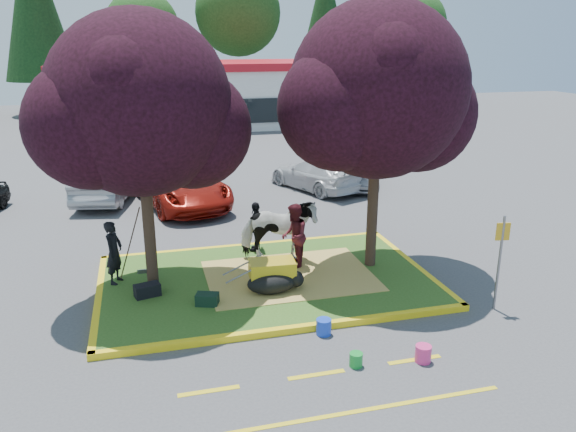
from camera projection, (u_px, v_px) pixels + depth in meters
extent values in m
plane|color=#424244|center=(267.00, 284.00, 14.29)|extent=(90.00, 90.00, 0.00)
cube|color=#32571B|center=(267.00, 281.00, 14.27)|extent=(8.00, 5.00, 0.15)
cube|color=yellow|center=(293.00, 329.00, 11.89)|extent=(8.30, 0.16, 0.15)
cube|color=yellow|center=(248.00, 246.00, 16.65)|extent=(8.30, 0.16, 0.15)
cube|color=yellow|center=(99.00, 299.00, 13.28)|extent=(0.16, 5.30, 0.15)
cube|color=yellow|center=(413.00, 265.00, 15.26)|extent=(0.16, 5.30, 0.15)
cube|color=#C9B253|center=(290.00, 276.00, 14.39)|extent=(4.20, 3.00, 0.01)
cylinder|color=black|center=(148.00, 216.00, 13.40)|extent=(0.28, 0.28, 3.53)
sphere|color=black|center=(139.00, 104.00, 12.60)|extent=(4.20, 4.20, 4.20)
sphere|color=black|center=(192.00, 129.00, 13.26)|extent=(2.86, 2.86, 2.86)
sphere|color=black|center=(91.00, 124.00, 12.19)|extent=(2.86, 2.86, 2.86)
cylinder|color=black|center=(373.00, 198.00, 14.58)|extent=(0.28, 0.28, 3.70)
sphere|color=black|center=(378.00, 90.00, 13.74)|extent=(4.40, 4.40, 4.40)
sphere|color=black|center=(417.00, 114.00, 14.42)|extent=(2.99, 2.99, 2.99)
sphere|color=black|center=(340.00, 109.00, 13.32)|extent=(2.99, 2.99, 2.99)
cube|color=yellow|center=(209.00, 391.00, 9.94)|extent=(1.10, 0.12, 0.01)
cube|color=yellow|center=(316.00, 375.00, 10.42)|extent=(1.10, 0.12, 0.01)
cube|color=yellow|center=(414.00, 360.00, 10.91)|extent=(1.10, 0.12, 0.01)
cube|color=yellow|center=(338.00, 415.00, 9.32)|extent=(6.00, 0.10, 0.01)
cube|color=silver|center=(208.00, 97.00, 39.98)|extent=(20.00, 8.00, 4.00)
cube|color=#AF121C|center=(206.00, 65.00, 39.33)|extent=(20.40, 8.40, 0.50)
cube|color=black|center=(216.00, 112.00, 36.43)|extent=(19.00, 0.10, 1.60)
cylinder|color=black|center=(46.00, 90.00, 45.38)|extent=(0.44, 0.44, 3.92)
cone|color=black|center=(34.00, 2.00, 43.34)|extent=(5.60, 5.60, 11.90)
cylinder|color=black|center=(147.00, 92.00, 48.83)|extent=(0.44, 0.44, 3.08)
sphere|color=#143811|center=(142.00, 28.00, 47.23)|extent=(6.16, 6.16, 6.16)
cylinder|color=black|center=(240.00, 87.00, 49.76)|extent=(0.44, 0.44, 3.64)
sphere|color=#143811|center=(238.00, 13.00, 47.88)|extent=(7.28, 7.28, 7.28)
cylinder|color=black|center=(324.00, 86.00, 52.19)|extent=(0.44, 0.44, 3.50)
cone|color=black|center=(325.00, 17.00, 50.37)|extent=(5.00, 5.00, 10.62)
cylinder|color=black|center=(407.00, 86.00, 53.25)|extent=(0.44, 0.44, 3.22)
sphere|color=#143811|center=(411.00, 25.00, 51.58)|extent=(6.44, 6.44, 6.44)
imported|color=white|center=(279.00, 230.00, 15.15)|extent=(2.21, 1.36, 1.73)
ellipsoid|color=black|center=(272.00, 283.00, 13.37)|extent=(1.38, 1.10, 0.52)
imported|color=black|center=(114.00, 252.00, 13.78)|extent=(0.58, 0.69, 1.59)
imported|color=#49151C|center=(294.00, 236.00, 14.73)|extent=(0.87, 0.99, 1.73)
imported|color=black|center=(256.00, 226.00, 15.93)|extent=(0.63, 0.91, 1.44)
cylinder|color=black|center=(296.00, 279.00, 13.73)|extent=(0.39, 0.10, 0.39)
cylinder|color=slate|center=(259.00, 289.00, 13.29)|extent=(0.04, 0.04, 0.28)
cylinder|color=slate|center=(255.00, 281.00, 13.73)|extent=(0.04, 0.04, 0.28)
cube|color=gold|center=(272.00, 269.00, 13.49)|extent=(1.13, 0.72, 0.43)
cylinder|color=slate|center=(240.00, 276.00, 13.06)|extent=(0.71, 0.09, 0.36)
cylinder|color=slate|center=(237.00, 268.00, 13.50)|extent=(0.71, 0.09, 0.36)
cube|color=black|center=(147.00, 290.00, 13.22)|extent=(0.65, 0.46, 0.30)
cube|color=black|center=(207.00, 299.00, 12.80)|extent=(0.58, 0.47, 0.27)
cylinder|color=slate|center=(499.00, 264.00, 12.62)|extent=(0.06, 0.06, 2.25)
cube|color=gold|center=(503.00, 232.00, 12.39)|extent=(0.32, 0.08, 0.41)
cylinder|color=#169330|center=(356.00, 360.00, 10.66)|extent=(0.30, 0.30, 0.27)
cylinder|color=#E4327C|center=(423.00, 354.00, 10.81)|extent=(0.38, 0.38, 0.34)
cylinder|color=blue|center=(324.00, 327.00, 11.81)|extent=(0.41, 0.41, 0.34)
imported|color=gray|center=(108.00, 179.00, 21.62)|extent=(2.60, 5.03, 1.58)
imported|color=maroon|center=(181.00, 185.00, 20.86)|extent=(3.76, 6.02, 1.55)
imported|color=silver|center=(315.00, 174.00, 23.06)|extent=(3.39, 4.81, 1.29)
imported|color=#585960|center=(359.00, 171.00, 23.54)|extent=(2.76, 4.14, 1.29)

